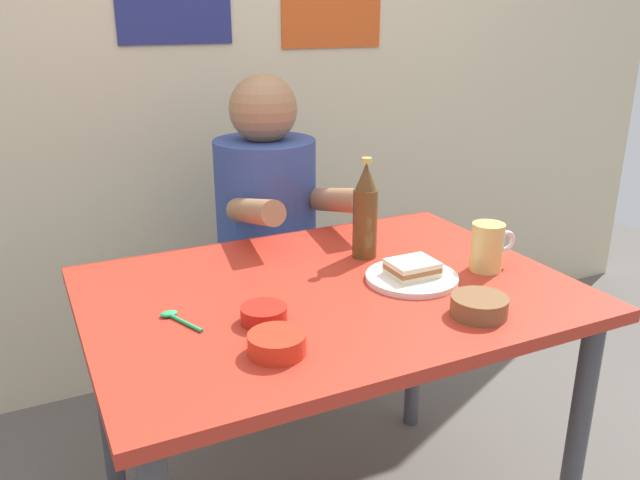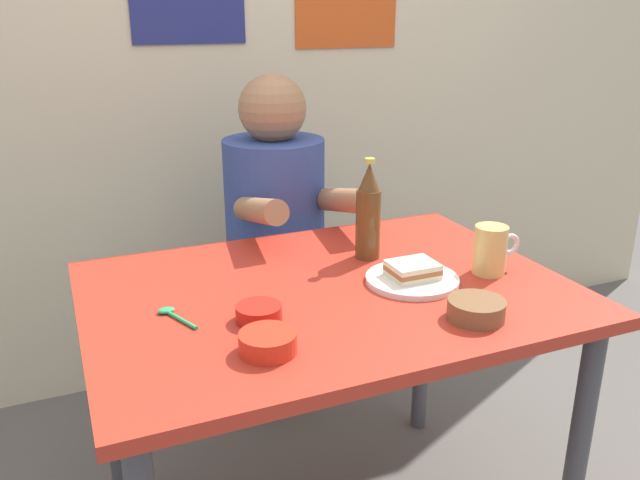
% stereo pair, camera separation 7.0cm
% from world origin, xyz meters
% --- Properties ---
extents(wall_back, '(4.40, 0.09, 2.60)m').
position_xyz_m(wall_back, '(0.00, 1.05, 1.30)').
color(wall_back, beige).
rests_on(wall_back, ground).
extents(dining_table, '(1.10, 0.80, 0.74)m').
position_xyz_m(dining_table, '(0.00, 0.00, 0.65)').
color(dining_table, '#B72D1E').
rests_on(dining_table, ground).
extents(stool, '(0.34, 0.34, 0.45)m').
position_xyz_m(stool, '(0.09, 0.63, 0.35)').
color(stool, '#4C4C51').
rests_on(stool, ground).
extents(person_seated, '(0.33, 0.56, 0.72)m').
position_xyz_m(person_seated, '(0.09, 0.62, 0.77)').
color(person_seated, '#33478C').
rests_on(person_seated, stool).
extents(plate_orange, '(0.22, 0.22, 0.01)m').
position_xyz_m(plate_orange, '(0.19, -0.05, 0.75)').
color(plate_orange, silver).
rests_on(plate_orange, dining_table).
extents(sandwich, '(0.11, 0.09, 0.04)m').
position_xyz_m(sandwich, '(0.19, -0.05, 0.77)').
color(sandwich, beige).
rests_on(sandwich, plate_orange).
extents(beer_mug, '(0.13, 0.08, 0.12)m').
position_xyz_m(beer_mug, '(0.40, -0.07, 0.80)').
color(beer_mug, '#D1BC66').
rests_on(beer_mug, dining_table).
extents(beer_bottle, '(0.06, 0.06, 0.26)m').
position_xyz_m(beer_bottle, '(0.17, 0.14, 0.86)').
color(beer_bottle, '#593819').
rests_on(beer_bottle, dining_table).
extents(condiment_bowl_brown, '(0.12, 0.12, 0.04)m').
position_xyz_m(condiment_bowl_brown, '(0.22, -0.27, 0.76)').
color(condiment_bowl_brown, brown).
rests_on(condiment_bowl_brown, dining_table).
extents(sauce_bowl_chili, '(0.11, 0.11, 0.04)m').
position_xyz_m(sauce_bowl_chili, '(-0.23, -0.23, 0.76)').
color(sauce_bowl_chili, red).
rests_on(sauce_bowl_chili, dining_table).
extents(sambal_bowl_red, '(0.10, 0.10, 0.03)m').
position_xyz_m(sambal_bowl_red, '(-0.20, -0.10, 0.76)').
color(sambal_bowl_red, '#B21E14').
rests_on(sambal_bowl_red, dining_table).
extents(spoon, '(0.06, 0.12, 0.01)m').
position_xyz_m(spoon, '(-0.36, -0.01, 0.75)').
color(spoon, '#26A559').
rests_on(spoon, dining_table).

